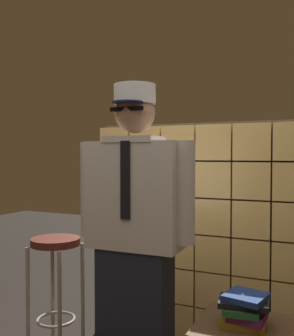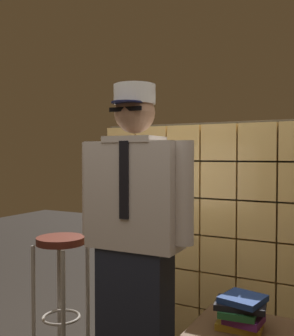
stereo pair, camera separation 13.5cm
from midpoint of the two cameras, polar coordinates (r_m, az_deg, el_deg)
glass_block_wall at (r=3.02m, az=9.23°, el=-9.36°), size 1.65×0.10×1.65m
standing_person at (r=2.30m, az=-0.07°, el=-9.63°), size 0.71×0.30×1.79m
bar_stool at (r=2.92m, az=-10.96°, el=-13.76°), size 0.34×0.34×0.82m
book_stack at (r=2.11m, az=15.28°, el=-19.29°), size 0.26×0.22×0.16m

